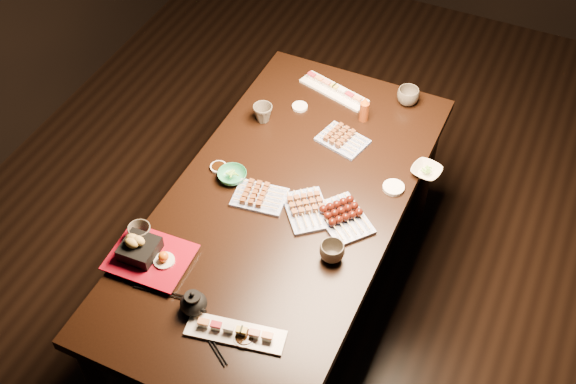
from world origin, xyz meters
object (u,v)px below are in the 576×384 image
(sushi_platter_far, at_px, (334,88))
(teacup_mid_right, at_px, (332,252))
(edamame_bowl_cream, at_px, (426,171))
(teacup_near_left, at_px, (140,234))
(teacup_far_left, at_px, (263,113))
(teacup_far_right, at_px, (408,96))
(yakitori_plate_right, at_px, (307,207))
(tempura_tray, at_px, (149,252))
(yakitori_plate_center, at_px, (260,194))
(edamame_bowl_green, at_px, (232,176))
(condiment_bottle, at_px, (364,109))
(yakitori_plate_left, at_px, (343,137))
(sushi_platter_near, at_px, (235,331))
(dining_table, at_px, (283,260))
(teapot, at_px, (193,301))

(sushi_platter_far, bearing_deg, teacup_mid_right, 127.29)
(edamame_bowl_cream, height_order, teacup_near_left, teacup_near_left)
(teacup_far_left, relative_size, teacup_far_right, 0.88)
(teacup_mid_right, xyz_separation_m, teacup_far_left, (-0.57, 0.58, 0.00))
(teacup_near_left, bearing_deg, edamame_bowl_cream, 42.30)
(yakitori_plate_right, relative_size, tempura_tray, 0.73)
(yakitori_plate_center, bearing_deg, edamame_bowl_green, 153.64)
(teacup_far_left, distance_m, condiment_bottle, 0.45)
(edamame_bowl_green, xyz_separation_m, teacup_far_left, (-0.05, 0.38, 0.02))
(yakitori_plate_right, relative_size, teacup_far_right, 2.19)
(edamame_bowl_green, bearing_deg, teacup_mid_right, -21.20)
(yakitori_plate_center, relative_size, teacup_near_left, 2.38)
(yakitori_plate_left, distance_m, edamame_bowl_green, 0.52)
(edamame_bowl_cream, distance_m, teacup_far_right, 0.45)
(teacup_far_right, bearing_deg, tempura_tray, -114.80)
(sushi_platter_near, distance_m, tempura_tray, 0.46)
(dining_table, relative_size, sushi_platter_near, 5.19)
(yakitori_plate_right, bearing_deg, teapot, -56.44)
(sushi_platter_near, height_order, condiment_bottle, condiment_bottle)
(teacup_near_left, relative_size, teapot, 0.76)
(tempura_tray, distance_m, teacup_mid_right, 0.68)
(sushi_platter_far, xyz_separation_m, teacup_far_right, (0.33, 0.07, 0.02))
(condiment_bottle, bearing_deg, edamame_bowl_cream, -29.96)
(condiment_bottle, bearing_deg, teacup_far_right, 53.28)
(sushi_platter_far, xyz_separation_m, yakitori_plate_left, (0.16, -0.29, 0.01))
(teacup_far_right, bearing_deg, teacup_mid_right, -88.44)
(yakitori_plate_center, relative_size, yakitori_plate_right, 0.95)
(dining_table, xyz_separation_m, sushi_platter_near, (0.11, -0.61, 0.40))
(yakitori_plate_right, height_order, teapot, teapot)
(sushi_platter_near, bearing_deg, sushi_platter_far, 86.79)
(dining_table, relative_size, yakitori_plate_center, 8.65)
(teacup_far_left, bearing_deg, edamame_bowl_green, -83.21)
(yakitori_plate_left, distance_m, condiment_bottle, 0.18)
(tempura_tray, bearing_deg, condiment_bottle, 64.75)
(edamame_bowl_green, relative_size, teapot, 1.05)
(teacup_mid_right, distance_m, teapot, 0.54)
(edamame_bowl_cream, relative_size, condiment_bottle, 0.95)
(edamame_bowl_cream, distance_m, condiment_bottle, 0.41)
(tempura_tray, bearing_deg, yakitori_plate_right, 44.16)
(yakitori_plate_left, relative_size, teacup_mid_right, 2.14)
(dining_table, distance_m, yakitori_plate_right, 0.42)
(tempura_tray, distance_m, condiment_bottle, 1.16)
(edamame_bowl_cream, bearing_deg, yakitori_plate_left, 175.08)
(teacup_far_right, xyz_separation_m, teapot, (-0.33, -1.38, 0.01))
(teacup_mid_right, bearing_deg, edamame_bowl_cream, 71.73)
(sushi_platter_near, height_order, yakitori_plate_center, yakitori_plate_center)
(teacup_far_left, bearing_deg, teacup_mid_right, -45.52)
(sushi_platter_near, xyz_separation_m, edamame_bowl_green, (-0.35, 0.65, -0.00))
(dining_table, xyz_separation_m, teacup_near_left, (-0.41, -0.40, 0.42))
(sushi_platter_near, height_order, teacup_mid_right, teacup_mid_right)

